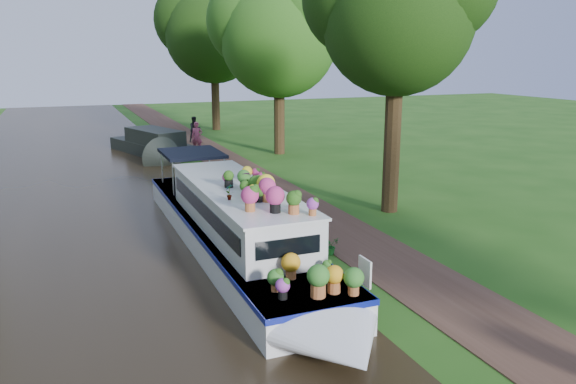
{
  "coord_description": "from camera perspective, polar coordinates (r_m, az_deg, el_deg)",
  "views": [
    {
      "loc": [
        -6.3,
        -12.66,
        5.13
      ],
      "look_at": [
        -0.37,
        1.86,
        1.3
      ],
      "focal_mm": 35.0,
      "sensor_mm": 36.0,
      "label": 1
    }
  ],
  "objects": [
    {
      "name": "verge_plant",
      "position": [
        14.92,
        4.33,
        -5.46
      ],
      "size": [
        0.49,
        0.44,
        0.48
      ],
      "primitive_type": "imported",
      "rotation": [
        0.0,
        0.0,
        0.18
      ],
      "color": "#216F24",
      "rests_on": "ground"
    },
    {
      "name": "tree_near_overhang",
      "position": [
        18.74,
        10.98,
        17.99
      ],
      "size": [
        5.52,
        5.28,
        8.99
      ],
      "color": "black",
      "rests_on": "ground"
    },
    {
      "name": "second_boat",
      "position": [
        30.3,
        -13.37,
        4.68
      ],
      "size": [
        3.97,
        7.55,
        1.38
      ],
      "rotation": [
        0.0,
        0.0,
        0.33
      ],
      "color": "black",
      "rests_on": "canal_water"
    },
    {
      "name": "pedestrian_pink",
      "position": [
        30.68,
        -9.23,
        5.53
      ],
      "size": [
        0.7,
        0.59,
        1.64
      ],
      "primitive_type": "imported",
      "rotation": [
        0.0,
        0.0,
        -0.39
      ],
      "color": "#F0627F",
      "rests_on": "towpath"
    },
    {
      "name": "tree_near_far",
      "position": [
        40.13,
        -7.65,
        16.35
      ],
      "size": [
        7.59,
        7.26,
        10.3
      ],
      "color": "black",
      "rests_on": "ground"
    },
    {
      "name": "ground",
      "position": [
        15.04,
        4.02,
        -6.25
      ],
      "size": [
        100.0,
        100.0,
        0.0
      ],
      "primitive_type": "plane",
      "color": "#215014",
      "rests_on": "ground"
    },
    {
      "name": "canal_water",
      "position": [
        13.66,
        -19.53,
        -9.13
      ],
      "size": [
        10.0,
        100.0,
        0.02
      ],
      "primitive_type": "cube",
      "color": "black",
      "rests_on": "ground"
    },
    {
      "name": "plant_boat",
      "position": [
        14.6,
        -5.12,
        -3.37
      ],
      "size": [
        2.29,
        13.52,
        2.31
      ],
      "color": "white",
      "rests_on": "canal_water"
    },
    {
      "name": "pedestrian_dark",
      "position": [
        34.36,
        -9.44,
        6.3
      ],
      "size": [
        0.83,
        0.7,
        1.54
      ],
      "primitive_type": "imported",
      "rotation": [
        0.0,
        0.0,
        0.17
      ],
      "color": "black",
      "rests_on": "towpath"
    },
    {
      "name": "towpath",
      "position": [
        15.57,
        8.0,
        -5.59
      ],
      "size": [
        2.2,
        100.0,
        0.03
      ],
      "primitive_type": "cube",
      "color": "#482E21",
      "rests_on": "ground"
    },
    {
      "name": "tree_near_mid",
      "position": [
        29.79,
        -1.01,
        16.24
      ],
      "size": [
        6.9,
        6.6,
        9.4
      ],
      "color": "black",
      "rests_on": "ground"
    }
  ]
}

